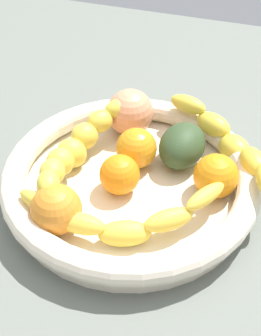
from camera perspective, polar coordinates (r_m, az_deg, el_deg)
kitchen_counter at (r=67.60cm, az=0.00°, el=-3.99°), size 120.00×120.00×3.00cm
fruit_bowl at (r=64.65cm, az=0.00°, el=-1.41°), size 35.31×35.31×5.21cm
banana_draped_left at (r=66.07cm, az=-6.61°, el=2.48°), size 22.93×8.94×6.53cm
banana_draped_right at (r=68.05cm, az=12.12°, el=2.90°), size 18.33×18.34×6.24cm
banana_arching_top at (r=57.08cm, az=-0.77°, el=-6.25°), size 13.00×24.96×4.95cm
orange_front at (r=66.52cm, az=0.72°, el=2.42°), size 5.85×5.85×5.85cm
orange_mid_left at (r=58.20cm, az=-9.02°, el=-5.00°), size 6.40×6.40×6.40cm
orange_mid_right at (r=63.07cm, az=10.34°, el=-0.96°), size 6.01×6.01×6.01cm
orange_rear at (r=62.63cm, az=-1.32°, el=-0.81°), size 5.49×5.49×5.49cm
peach_blush at (r=72.35cm, az=-0.05°, el=6.79°), size 7.20×7.20×7.20cm
avocado_dark at (r=67.38cm, az=6.31°, el=2.73°), size 9.14×7.31×5.85cm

